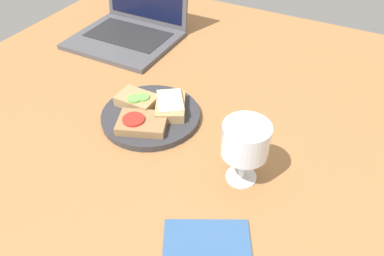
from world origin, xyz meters
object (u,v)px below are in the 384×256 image
object	(u,v)px
laptop	(131,24)
napkin	(207,256)
plate	(151,116)
wine_glass	(245,142)
sandwich_with_cucumber	(137,100)
sandwich_with_tomato	(142,123)
sandwich_with_cheese	(170,105)

from	to	relation	value
laptop	napkin	distance (cm)	79.51
plate	wine_glass	xyz separation A→B (cm)	(25.53, -7.15, 8.70)
laptop	plate	bearing A→B (deg)	-49.73
sandwich_with_cucumber	sandwich_with_tomato	world-z (taller)	sandwich_with_cucumber
sandwich_with_cucumber	laptop	distance (cm)	38.29
sandwich_with_cucumber	sandwich_with_tomato	distance (cm)	8.19
laptop	sandwich_with_cucumber	bearing A→B (deg)	-53.47
plate	sandwich_with_tomato	bearing A→B (deg)	-79.73
sandwich_with_cucumber	plate	bearing A→B (deg)	-17.69
sandwich_with_tomato	laptop	size ratio (longest dim) A/B	0.42
plate	sandwich_with_tomato	xyz separation A→B (cm)	(0.86, -4.77, 1.83)
sandwich_with_tomato	laptop	bearing A→B (deg)	127.28
sandwich_with_cucumber	sandwich_with_tomato	size ratio (longest dim) A/B	0.73
sandwich_with_tomato	wine_glass	size ratio (longest dim) A/B	0.95
plate	sandwich_with_cheese	bearing A→B (deg)	41.74
plate	wine_glass	world-z (taller)	wine_glass
sandwich_with_cucumber	wine_glass	xyz separation A→B (cm)	(30.02, -8.58, 6.58)
sandwich_with_cheese	wine_glass	world-z (taller)	wine_glass
napkin	laptop	bearing A→B (deg)	133.26
wine_glass	sandwich_with_cheese	bearing A→B (deg)	154.77
wine_glass	napkin	distance (cm)	20.76
plate	napkin	size ratio (longest dim) A/B	1.56
wine_glass	laptop	xyz separation A→B (cm)	(-52.80, 39.34, -5.40)
sandwich_with_cucumber	napkin	distance (cm)	41.73
sandwich_with_tomato	wine_glass	bearing A→B (deg)	-5.52
sandwich_with_cheese	laptop	distance (cm)	42.35
sandwich_with_cheese	sandwich_with_tomato	xyz separation A→B (cm)	(-2.71, -7.96, -0.42)
wine_glass	napkin	size ratio (longest dim) A/B	0.91
napkin	plate	bearing A→B (deg)	136.63
sandwich_with_tomato	wine_glass	world-z (taller)	wine_glass
laptop	wine_glass	bearing A→B (deg)	-36.69
sandwich_with_tomato	napkin	world-z (taller)	sandwich_with_tomato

